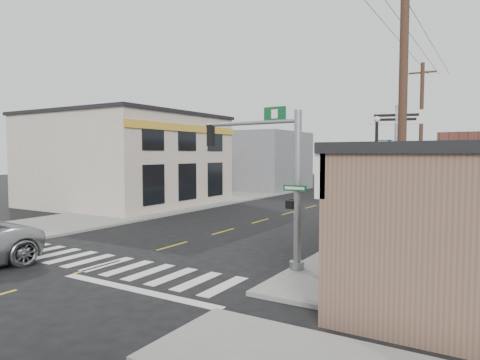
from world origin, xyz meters
The scene contains 18 objects.
ground centered at (0.00, 0.00, 0.00)m, with size 140.00×140.00×0.00m, color black.
sidewalk_right centered at (9.00, 13.00, 0.07)m, with size 6.00×38.00×0.13m, color gray.
sidewalk_left centered at (-9.00, 13.00, 0.07)m, with size 6.00×38.00×0.13m, color gray.
center_line centered at (0.00, 8.00, 0.01)m, with size 0.12×56.00×0.01m, color gold.
crosswalk centered at (0.00, 0.40, 0.01)m, with size 11.00×2.20×0.01m, color silver.
left_building centered at (-13.00, 14.00, 3.40)m, with size 12.00×12.00×6.80m, color beige.
bldg_distant_left centered at (-11.00, 32.00, 3.20)m, with size 9.00×10.00×6.40m, color slate.
traffic_signal_pole centered at (5.65, 2.87, 3.37)m, with size 4.29×0.36×5.43m.
guide_sign centered at (7.86, 6.90, 2.10)m, with size 1.75×0.14×3.07m.
fire_hydrant centered at (6.53, 7.80, 0.52)m, with size 0.23×0.23×0.73m.
ped_crossing_sign centered at (6.30, 8.52, 2.16)m, with size 1.16×0.08×3.00m.
lamp_post centered at (7.05, 10.58, 3.39)m, with size 0.73×0.57×5.61m.
dance_center_sign centered at (6.50, 17.64, 5.28)m, with size 3.22×0.20×6.84m.
bare_tree centered at (10.36, 4.46, 3.62)m, with size 2.22×2.22×4.44m.
shrub_front centered at (8.36, 2.03, 0.56)m, with size 1.15×1.15×0.86m, color #1B3111.
shrub_back centered at (8.68, 7.06, 0.57)m, with size 1.18×1.18×0.88m, color black.
utility_pole_near centered at (9.50, 3.06, 5.03)m, with size 1.66×0.25×9.55m.
utility_pole_far centered at (7.50, 20.67, 5.20)m, with size 1.72×0.26×9.88m.
Camera 1 is at (11.90, -10.13, 3.96)m, focal length 32.00 mm.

